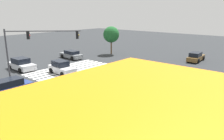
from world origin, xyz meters
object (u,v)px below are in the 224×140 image
at_px(car_1, 199,111).
at_px(car_5, 21,64).
at_px(car_3, 71,55).
at_px(pedestrian, 136,119).
at_px(car_4, 196,57).
at_px(car_6, 7,88).
at_px(tree_corner_a, 111,35).
at_px(car_2, 170,75).
at_px(traffic_signal_mast, 31,43).
at_px(car_0, 62,68).

distance_m(car_1, car_5, 24.12).
height_order(car_3, pedestrian, pedestrian).
distance_m(car_4, car_6, 28.25).
distance_m(car_4, tree_corner_a, 15.48).
bearing_deg(car_2, car_5, 25.70).
bearing_deg(traffic_signal_mast, car_0, 51.93).
bearing_deg(car_6, tree_corner_a, -165.49).
distance_m(car_2, car_5, 20.09).
height_order(car_0, car_2, car_0).
bearing_deg(car_6, car_1, 112.80).
bearing_deg(traffic_signal_mast, pedestrian, -49.96).
distance_m(car_0, car_5, 6.37).
height_order(car_1, car_4, car_1).
distance_m(car_1, car_6, 17.34).
height_order(car_5, car_6, car_5).
distance_m(car_6, tree_corner_a, 23.73).
relative_size(pedestrian, tree_corner_a, 0.33).
distance_m(car_5, tree_corner_a, 17.33).
xyz_separation_m(car_0, tree_corner_a, (-14.50, -3.97, 2.96)).
relative_size(traffic_signal_mast, car_4, 1.29).
distance_m(traffic_signal_mast, car_4, 25.50).
distance_m(pedestrian, tree_corner_a, 28.24).
bearing_deg(tree_corner_a, pedestrian, 44.37).
relative_size(traffic_signal_mast, car_6, 1.26).
distance_m(car_5, pedestrian, 21.77).
bearing_deg(car_2, car_0, 26.69).
xyz_separation_m(traffic_signal_mast, car_5, (-1.80, -6.39, -3.70)).
xyz_separation_m(car_4, pedestrian, (24.45, 5.11, 0.25)).
distance_m(traffic_signal_mast, tree_corner_a, 19.32).
xyz_separation_m(car_1, car_5, (1.32, -24.09, 0.02)).
xyz_separation_m(car_3, pedestrian, (12.54, 22.30, 0.29)).
xyz_separation_m(car_5, pedestrian, (3.12, 21.55, 0.20)).
distance_m(car_2, car_4, 12.95).
xyz_separation_m(car_5, car_6, (5.71, 8.23, -0.02)).
relative_size(car_4, tree_corner_a, 0.90).
relative_size(traffic_signal_mast, car_0, 1.38).
bearing_deg(car_0, pedestrian, -15.64).
xyz_separation_m(car_1, pedestrian, (4.44, -2.54, 0.23)).
bearing_deg(pedestrian, traffic_signal_mast, 36.30).
xyz_separation_m(car_3, car_5, (9.42, 0.75, 0.09)).
relative_size(traffic_signal_mast, tree_corner_a, 1.16).
relative_size(traffic_signal_mast, car_5, 1.29).
bearing_deg(pedestrian, car_0, 21.63).
xyz_separation_m(car_4, car_6, (27.04, -8.21, 0.03)).
relative_size(car_1, car_5, 0.94).
distance_m(car_3, car_5, 9.45).
relative_size(car_0, car_4, 0.93).
bearing_deg(car_6, car_3, -150.40).
bearing_deg(car_6, car_2, 143.81).
bearing_deg(car_4, car_5, 138.88).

